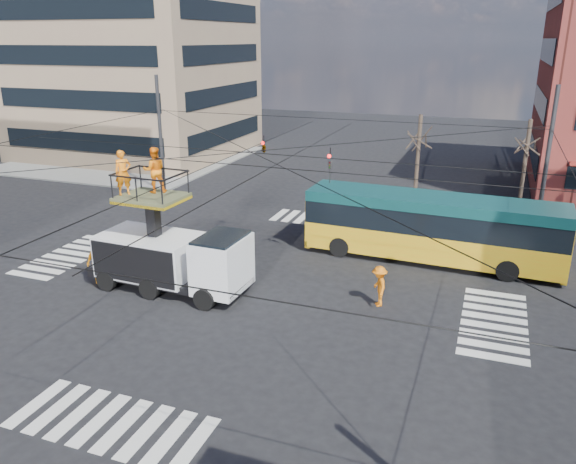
# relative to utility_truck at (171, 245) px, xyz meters

# --- Properties ---
(ground) EXTENTS (120.00, 120.00, 0.00)m
(ground) POSITION_rel_utility_truck_xyz_m (3.02, 1.60, -2.01)
(ground) COLOR black
(ground) RESTS_ON ground
(sidewalk_nw) EXTENTS (18.00, 18.00, 0.12)m
(sidewalk_nw) POSITION_rel_utility_truck_xyz_m (-17.98, 22.60, -1.95)
(sidewalk_nw) COLOR slate
(sidewalk_nw) RESTS_ON ground
(crosswalks) EXTENTS (22.40, 22.40, 0.02)m
(crosswalks) POSITION_rel_utility_truck_xyz_m (3.02, 1.60, -2.00)
(crosswalks) COLOR silver
(crosswalks) RESTS_ON ground
(overhead_network) EXTENTS (24.24, 24.24, 8.00)m
(overhead_network) POSITION_rel_utility_truck_xyz_m (2.95, 2.01, 2.28)
(overhead_network) COLOR #2D2D30
(overhead_network) RESTS_ON ground
(tree_a) EXTENTS (2.00, 2.00, 6.00)m
(tree_a) POSITION_rel_utility_truck_xyz_m (8.02, 15.10, 2.62)
(tree_a) COLOR #382B21
(tree_a) RESTS_ON ground
(tree_b) EXTENTS (2.00, 2.00, 6.00)m
(tree_b) POSITION_rel_utility_truck_xyz_m (14.02, 15.10, 2.62)
(tree_b) COLOR #382B21
(tree_b) RESTS_ON ground
(utility_truck) EXTENTS (7.08, 2.87, 6.02)m
(utility_truck) POSITION_rel_utility_truck_xyz_m (0.00, 0.00, 0.00)
(utility_truck) COLOR black
(utility_truck) RESTS_ON ground
(city_bus) EXTENTS (12.13, 3.08, 3.20)m
(city_bus) POSITION_rel_utility_truck_xyz_m (9.89, 7.21, -0.28)
(city_bus) COLOR orange
(city_bus) RESTS_ON ground
(traffic_cone) EXTENTS (0.36, 0.36, 0.78)m
(traffic_cone) POSITION_rel_utility_truck_xyz_m (-3.00, -0.53, -1.62)
(traffic_cone) COLOR red
(traffic_cone) RESTS_ON ground
(worker_ground) EXTENTS (0.63, 1.26, 2.07)m
(worker_ground) POSITION_rel_utility_truck_xyz_m (-3.44, -0.54, -0.97)
(worker_ground) COLOR #FF9D10
(worker_ground) RESTS_ON ground
(flagger) EXTENTS (1.02, 1.25, 1.69)m
(flagger) POSITION_rel_utility_truck_xyz_m (8.57, 1.51, -1.16)
(flagger) COLOR orange
(flagger) RESTS_ON ground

